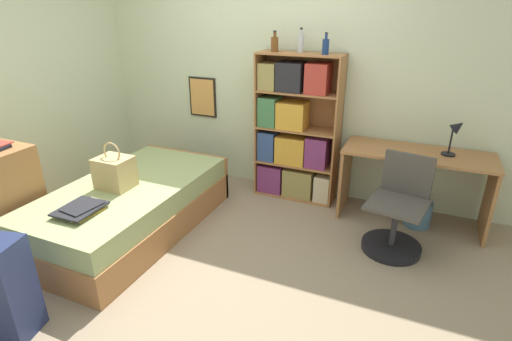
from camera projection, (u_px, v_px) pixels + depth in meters
name	position (u px, v px, depth m)	size (l,w,h in m)	color
ground_plane	(203.00, 248.00, 3.59)	(14.00, 14.00, 0.00)	gray
wall_back	(270.00, 74.00, 4.41)	(10.00, 0.09, 2.60)	beige
wall_left	(10.00, 85.00, 3.85)	(0.06, 10.00, 2.60)	beige
bed	(132.00, 207.00, 3.80)	(1.05, 1.98, 0.48)	#A36B3D
handbag	(115.00, 172.00, 3.59)	(0.31, 0.26, 0.43)	tan
book_stack_on_bed	(81.00, 209.00, 3.19)	(0.31, 0.40, 0.06)	gold
bookcase	(294.00, 134.00, 4.31)	(0.88, 0.33, 1.57)	#A36B3D
bottle_green	(275.00, 44.00, 4.02)	(0.08, 0.08, 0.21)	brown
bottle_brown	(301.00, 43.00, 3.98)	(0.06, 0.06, 0.24)	#B7BCC1
bottle_clear	(326.00, 46.00, 3.81)	(0.07, 0.07, 0.20)	navy
desk	(415.00, 173.00, 3.83)	(1.36, 0.55, 0.73)	#A36B3D
desk_lamp	(456.00, 132.00, 3.58)	(0.17, 0.12, 0.35)	black
desk_chair	(396.00, 222.00, 3.49)	(0.54, 0.54, 0.84)	black
waste_bin	(418.00, 213.00, 3.91)	(0.25, 0.25, 0.25)	slate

